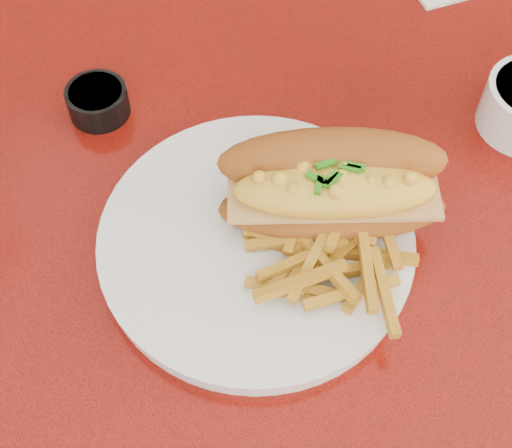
% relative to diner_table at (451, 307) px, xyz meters
% --- Properties ---
extents(diner_table, '(1.23, 0.83, 0.77)m').
position_rel_diner_table_xyz_m(diner_table, '(0.00, 0.00, 0.00)').
color(diner_table, red).
rests_on(diner_table, ground).
extents(booth_bench_far, '(1.20, 0.51, 0.90)m').
position_rel_diner_table_xyz_m(booth_bench_far, '(0.00, 0.81, -0.32)').
color(booth_bench_far, maroon).
rests_on(booth_bench_far, ground).
extents(dinner_plate, '(0.30, 0.30, 0.02)m').
position_rel_diner_table_xyz_m(dinner_plate, '(-0.21, -0.06, 0.17)').
color(dinner_plate, silver).
rests_on(dinner_plate, diner_table).
extents(mac_hoagie, '(0.21, 0.13, 0.09)m').
position_rel_diner_table_xyz_m(mac_hoagie, '(-0.15, -0.02, 0.22)').
color(mac_hoagie, '#954E18').
rests_on(mac_hoagie, dinner_plate).
extents(fries_pile, '(0.12, 0.11, 0.03)m').
position_rel_diner_table_xyz_m(fries_pile, '(-0.14, -0.07, 0.20)').
color(fries_pile, gold).
rests_on(fries_pile, dinner_plate).
extents(fork, '(0.02, 0.13, 0.00)m').
position_rel_diner_table_xyz_m(fork, '(-0.14, -0.02, 0.18)').
color(fork, silver).
rests_on(fork, dinner_plate).
extents(sauce_cup_left, '(0.08, 0.08, 0.03)m').
position_rel_diner_table_xyz_m(sauce_cup_left, '(-0.39, 0.08, 0.18)').
color(sauce_cup_left, black).
rests_on(sauce_cup_left, diner_table).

